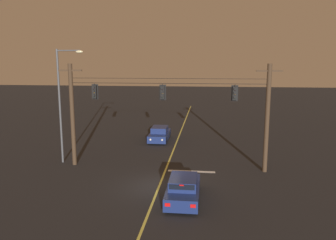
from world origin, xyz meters
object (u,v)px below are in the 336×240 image
traffic_light_centre (235,93)px  traffic_light_leftmost (94,92)px  car_oncoming_lead (160,134)px  car_waiting_near_lane (183,189)px  street_lamp_corner (63,96)px  traffic_light_left_inner (162,93)px

traffic_light_centre → traffic_light_leftmost: bearing=180.0°
car_oncoming_lead → car_waiting_near_lane: bearing=-76.5°
traffic_light_centre → street_lamp_corner: size_ratio=0.14×
traffic_light_centre → car_oncoming_lead: 12.03m
traffic_light_centre → car_oncoming_lead: bearing=127.1°
traffic_light_centre → car_oncoming_lead: (-6.61, 8.73, -4.98)m
traffic_light_centre → car_waiting_near_lane: traffic_light_centre is taller
traffic_light_leftmost → street_lamp_corner: (-2.66, 0.49, -0.42)m
traffic_light_leftmost → traffic_light_centre: same height
car_waiting_near_lane → street_lamp_corner: size_ratio=0.49×
traffic_light_leftmost → car_waiting_near_lane: size_ratio=0.28×
car_waiting_near_lane → traffic_light_leftmost: bearing=141.1°
traffic_light_centre → street_lamp_corner: bearing=177.8°
traffic_light_leftmost → street_lamp_corner: size_ratio=0.14×
traffic_light_centre → car_waiting_near_lane: 8.17m
traffic_light_leftmost → car_oncoming_lead: bearing=67.8°
street_lamp_corner → traffic_light_leftmost: bearing=-10.4°
traffic_light_left_inner → car_waiting_near_lane: 7.78m
traffic_light_leftmost → car_waiting_near_lane: bearing=-38.9°
car_waiting_near_lane → street_lamp_corner: 12.34m
traffic_light_left_inner → car_oncoming_lead: size_ratio=0.28×
traffic_light_leftmost → street_lamp_corner: bearing=169.6°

